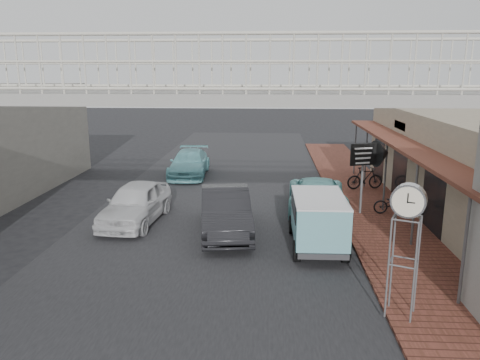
# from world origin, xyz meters

# --- Properties ---
(ground) EXTENTS (120.00, 120.00, 0.00)m
(ground) POSITION_xyz_m (0.00, 0.00, 0.00)
(ground) COLOR black
(ground) RESTS_ON ground
(road_strip) EXTENTS (10.00, 60.00, 0.01)m
(road_strip) POSITION_xyz_m (0.00, 0.00, 0.01)
(road_strip) COLOR black
(road_strip) RESTS_ON ground
(sidewalk) EXTENTS (3.00, 40.00, 0.10)m
(sidewalk) POSITION_xyz_m (6.50, 3.00, 0.05)
(sidewalk) COLOR brown
(sidewalk) RESTS_ON ground
(footbridge) EXTENTS (16.40, 2.40, 6.34)m
(footbridge) POSITION_xyz_m (0.00, -4.00, 3.18)
(footbridge) COLOR gray
(footbridge) RESTS_ON ground
(white_hatchback) EXTENTS (2.16, 4.64, 1.54)m
(white_hatchback) POSITION_xyz_m (-2.87, 3.02, 0.77)
(white_hatchback) COLOR silver
(white_hatchback) RESTS_ON ground
(dark_sedan) EXTENTS (2.32, 5.01, 1.59)m
(dark_sedan) POSITION_xyz_m (0.67, 2.06, 0.80)
(dark_sedan) COLOR black
(dark_sedan) RESTS_ON ground
(angkot_curb) EXTENTS (2.56, 5.09, 1.38)m
(angkot_curb) POSITION_xyz_m (4.20, 5.24, 0.69)
(angkot_curb) COLOR #68B4B5
(angkot_curb) RESTS_ON ground
(angkot_far) EXTENTS (2.13, 4.88, 1.40)m
(angkot_far) POSITION_xyz_m (-2.23, 11.31, 0.70)
(angkot_far) COLOR #71BDC5
(angkot_far) RESTS_ON ground
(angkot_van) EXTENTS (1.72, 3.67, 1.79)m
(angkot_van) POSITION_xyz_m (3.80, 0.80, 1.14)
(angkot_van) COLOR black
(angkot_van) RESTS_ON ground
(motorcycle_near) EXTENTS (1.64, 0.61, 0.86)m
(motorcycle_near) POSITION_xyz_m (7.20, 4.43, 0.53)
(motorcycle_near) COLOR black
(motorcycle_near) RESTS_ON sidewalk
(motorcycle_far) EXTENTS (1.86, 0.89, 1.08)m
(motorcycle_far) POSITION_xyz_m (6.82, 8.49, 0.64)
(motorcycle_far) COLOR black
(motorcycle_far) RESTS_ON sidewalk
(street_clock) EXTENTS (0.81, 0.79, 3.15)m
(street_clock) POSITION_xyz_m (5.30, -3.64, 2.72)
(street_clock) COLOR #59595B
(street_clock) RESTS_ON sidewalk
(arrow_sign) EXTENTS (1.77, 1.19, 2.93)m
(arrow_sign) POSITION_xyz_m (6.56, 4.69, 2.46)
(arrow_sign) COLOR #59595B
(arrow_sign) RESTS_ON sidewalk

